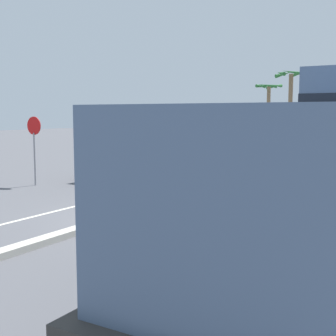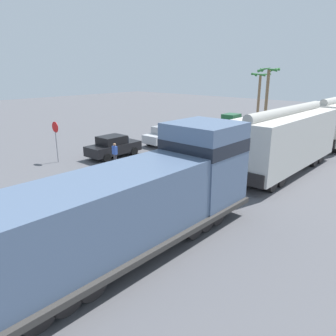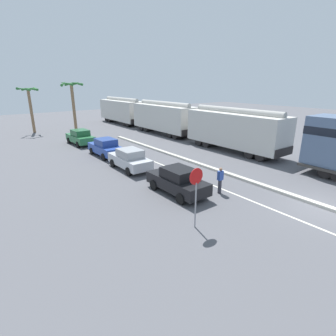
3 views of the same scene
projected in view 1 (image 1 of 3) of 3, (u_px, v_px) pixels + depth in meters
ground_plane at (131, 216)px, 13.77m from camera, size 120.00×120.00×0.00m
median_curb at (217, 186)px, 18.87m from camera, size 0.36×36.00×0.16m
lane_stripe at (166, 184)px, 20.11m from camera, size 0.14×36.00×0.01m
locomotive at (335, 172)px, 9.67m from camera, size 3.10×11.61×4.20m
parked_car_black at (121, 161)px, 21.67m from camera, size 1.86×4.21×1.62m
parked_car_silver at (182, 152)px, 26.63m from camera, size 1.87×4.22×1.62m
parked_car_blue at (220, 147)px, 30.61m from camera, size 1.87×4.22×1.62m
parked_car_green at (251, 142)px, 35.89m from camera, size 1.96×4.26×1.62m
cyclist at (159, 196)px, 12.55m from camera, size 1.47×0.97×1.71m
stop_sign at (34, 137)px, 19.46m from camera, size 0.76×0.08×2.88m
palm_tree_near at (291, 91)px, 39.29m from camera, size 2.69×2.70×6.72m
palm_tree_far at (269, 99)px, 46.05m from camera, size 2.58×2.76×5.97m
pedestrian_by_cars at (139, 166)px, 19.31m from camera, size 0.34×0.22×1.62m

